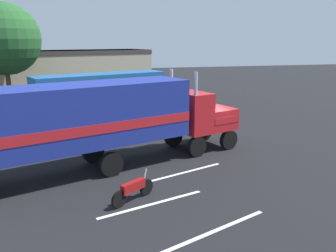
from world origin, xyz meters
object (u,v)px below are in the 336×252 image
parked_bus (101,90)px  tree_left (4,39)px  person_bystander (93,138)px  motorcycle (133,189)px  semi_truck (102,117)px

parked_bus → tree_left: bearing=139.3°
person_bystander → motorcycle: bearing=-79.7°
semi_truck → motorcycle: (0.79, -3.87, -2.04)m
person_bystander → tree_left: 19.67m
parked_bus → semi_truck: bearing=-94.1°
semi_truck → motorcycle: semi_truck is taller
semi_truck → person_bystander: bearing=98.4°
semi_truck → tree_left: tree_left is taller
parked_bus → tree_left: tree_left is taller
motorcycle → tree_left: 25.88m
parked_bus → person_bystander: bearing=-97.0°
semi_truck → tree_left: size_ratio=1.48×
motorcycle → tree_left: tree_left is taller
person_bystander → tree_left: (-6.97, 17.61, 5.29)m
person_bystander → motorcycle: (1.15, -6.29, -0.41)m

